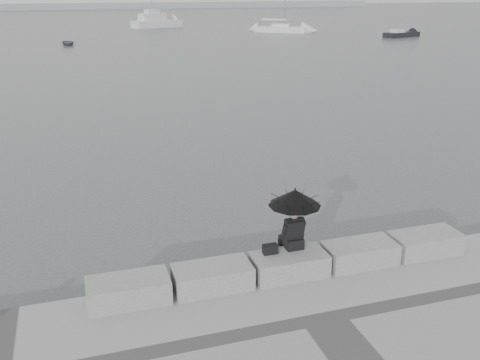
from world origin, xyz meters
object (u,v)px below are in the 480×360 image
object	(u,v)px
seated_person	(295,205)
sailboat_right	(282,28)
dinghy	(68,43)
motor_cruiser	(157,22)
small_motorboat	(401,34)

from	to	relation	value
seated_person	sailboat_right	bearing A→B (deg)	66.78
seated_person	sailboat_right	xyz separation A→B (m)	(25.61, 64.72, -1.47)
dinghy	seated_person	bearing A→B (deg)	-93.73
sailboat_right	dinghy	bearing A→B (deg)	-126.61
sailboat_right	motor_cruiser	xyz separation A→B (m)	(-15.61, 14.81, 0.36)
motor_cruiser	small_motorboat	bearing A→B (deg)	-65.74
motor_cruiser	small_motorboat	size ratio (longest dim) A/B	1.48
motor_cruiser	small_motorboat	distance (m)	38.45
sailboat_right	dinghy	size ratio (longest dim) A/B	4.41
sailboat_right	small_motorboat	distance (m)	16.94
motor_cruiser	small_motorboat	xyz separation A→B (m)	(27.91, -26.45, -0.57)
sailboat_right	small_motorboat	world-z (taller)	sailboat_right
motor_cruiser	seated_person	bearing A→B (deg)	-119.44
small_motorboat	dinghy	bearing A→B (deg)	159.53
sailboat_right	dinghy	distance (m)	31.08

